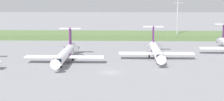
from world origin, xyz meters
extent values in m
plane|color=gray|center=(0.00, 30.00, 0.00)|extent=(500.00, 500.00, 0.00)
cube|color=#597542|center=(0.00, 69.68, 1.14)|extent=(320.00, 20.00, 2.28)
cylinder|color=white|center=(-13.62, 12.92, 2.45)|extent=(2.70, 24.00, 2.70)
cone|color=white|center=(-13.62, -0.58, 2.45)|extent=(2.70, 3.00, 2.70)
cone|color=white|center=(-13.62, 26.92, 2.45)|extent=(2.30, 4.00, 2.29)
cube|color=black|center=(-13.62, 1.32, 2.92)|extent=(2.02, 1.80, 0.90)
cylinder|color=#591E66|center=(-13.62, 12.92, 2.30)|extent=(2.76, 3.60, 2.76)
cube|color=white|center=(-19.52, 11.92, 1.84)|extent=(11.00, 3.20, 0.36)
cube|color=white|center=(-7.71, 11.92, 1.84)|extent=(11.00, 3.20, 0.36)
cube|color=#591E66|center=(-13.62, 23.92, 6.40)|extent=(0.36, 3.20, 5.20)
cube|color=white|center=(-13.62, 24.22, 8.80)|extent=(6.80, 1.80, 0.24)
cylinder|color=gray|center=(-15.87, 22.12, 2.65)|extent=(1.50, 3.40, 1.50)
cylinder|color=gray|center=(-11.37, 22.12, 2.65)|extent=(1.50, 3.40, 1.50)
cylinder|color=gray|center=(-13.62, 5.48, 1.00)|extent=(0.20, 0.20, 0.65)
cylinder|color=black|center=(-13.62, 5.48, 0.45)|extent=(0.30, 0.90, 0.90)
cylinder|color=black|center=(-15.52, 15.32, 0.45)|extent=(0.35, 0.90, 0.90)
cylinder|color=black|center=(-11.72, 15.32, 0.45)|extent=(0.35, 0.90, 0.90)
cylinder|color=white|center=(13.49, 19.69, 2.45)|extent=(2.70, 24.00, 2.70)
cone|color=white|center=(13.49, 6.19, 2.45)|extent=(2.70, 3.00, 2.70)
cone|color=white|center=(13.49, 33.69, 2.45)|extent=(2.29, 4.00, 2.29)
cube|color=black|center=(13.49, 8.09, 2.92)|extent=(2.03, 1.80, 0.90)
cylinder|color=#591E66|center=(13.49, 19.69, 2.30)|extent=(2.76, 3.60, 2.76)
cube|color=white|center=(7.58, 18.69, 1.84)|extent=(11.00, 3.20, 0.36)
cube|color=white|center=(19.39, 18.69, 1.84)|extent=(11.00, 3.20, 0.36)
cube|color=#591E66|center=(13.49, 30.69, 6.40)|extent=(0.36, 3.20, 5.20)
cube|color=white|center=(13.49, 30.99, 8.80)|extent=(6.80, 1.80, 0.24)
cylinder|color=gray|center=(11.24, 28.89, 2.65)|extent=(1.50, 3.40, 1.50)
cylinder|color=gray|center=(15.74, 28.89, 2.65)|extent=(1.50, 3.40, 1.50)
cylinder|color=gray|center=(13.49, 12.25, 1.00)|extent=(0.20, 0.20, 0.65)
cylinder|color=black|center=(13.49, 12.25, 0.45)|extent=(0.30, 0.90, 0.90)
cylinder|color=black|center=(11.59, 22.09, 0.45)|extent=(0.35, 0.90, 0.90)
cylinder|color=black|center=(15.39, 22.09, 0.45)|extent=(0.35, 0.90, 0.90)
cone|color=white|center=(40.24, 44.34, 2.45)|extent=(2.30, 4.00, 2.29)
cube|color=white|center=(34.34, 29.34, 1.84)|extent=(11.00, 3.20, 0.36)
cube|color=#591E66|center=(40.24, 41.34, 6.40)|extent=(0.36, 3.20, 5.20)
cube|color=white|center=(40.24, 41.64, 8.80)|extent=(6.80, 1.80, 0.24)
cylinder|color=gray|center=(37.99, 39.54, 2.65)|extent=(1.50, 3.40, 1.50)
cylinder|color=#B2B2B7|center=(26.76, 65.19, 7.70)|extent=(0.50, 0.50, 15.41)
cube|color=#B2B2B7|center=(26.76, 65.19, 15.81)|extent=(4.40, 0.20, 0.20)
camera|label=1|loc=(3.15, -87.80, 20.15)|focal=56.58mm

